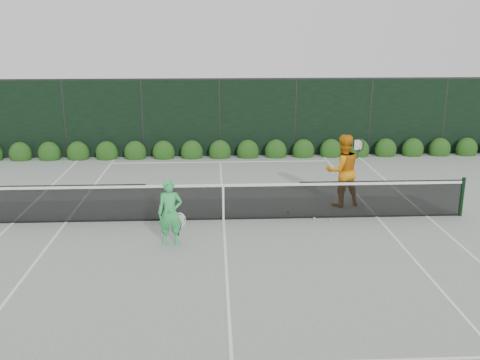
{
  "coord_description": "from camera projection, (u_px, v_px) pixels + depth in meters",
  "views": [
    {
      "loc": [
        -0.22,
        -13.35,
        4.84
      ],
      "look_at": [
        0.45,
        0.3,
        1.0
      ],
      "focal_mm": 40.0,
      "sensor_mm": 36.0,
      "label": 1
    }
  ],
  "objects": [
    {
      "name": "player_man",
      "position": [
        343.0,
        170.0,
        15.04
      ],
      "size": [
        1.13,
        0.96,
        2.06
      ],
      "rotation": [
        0.0,
        0.0,
        3.34
      ],
      "color": "orange",
      "rests_on": "ground"
    },
    {
      "name": "player_woman",
      "position": [
        170.0,
        213.0,
        12.32
      ],
      "size": [
        0.64,
        0.38,
        1.56
      ],
      "rotation": [
        0.0,
        0.0,
        0.01
      ],
      "color": "#37BC5E",
      "rests_on": "ground"
    },
    {
      "name": "hedge_row",
      "position": [
        220.0,
        152.0,
        20.96
      ],
      "size": [
        31.66,
        0.65,
        0.94
      ],
      "color": "#10370F",
      "rests_on": "ground"
    },
    {
      "name": "court_lines",
      "position": [
        224.0,
        219.0,
        14.15
      ],
      "size": [
        11.03,
        23.83,
        0.01
      ],
      "color": "white",
      "rests_on": "ground"
    },
    {
      "name": "tennis_net",
      "position": [
        222.0,
        201.0,
        14.01
      ],
      "size": [
        12.9,
        0.1,
        1.07
      ],
      "color": "black",
      "rests_on": "ground"
    },
    {
      "name": "ground",
      "position": [
        224.0,
        220.0,
        14.15
      ],
      "size": [
        80.0,
        80.0,
        0.0
      ],
      "primitive_type": "plane",
      "color": "gray",
      "rests_on": "ground"
    },
    {
      "name": "windscreen_fence",
      "position": [
        225.0,
        196.0,
        11.14
      ],
      "size": [
        32.0,
        21.07,
        3.06
      ],
      "color": "black",
      "rests_on": "ground"
    },
    {
      "name": "tennis_balls",
      "position": [
        310.0,
        216.0,
        14.29
      ],
      "size": [
        1.1,
        0.75,
        0.07
      ],
      "color": "#AED32F",
      "rests_on": "ground"
    }
  ]
}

